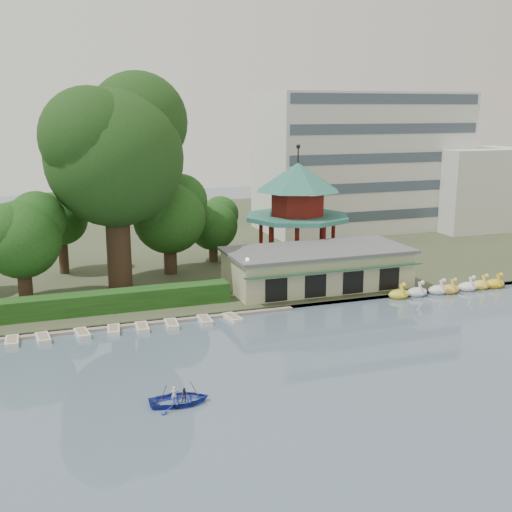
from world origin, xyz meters
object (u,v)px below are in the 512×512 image
dock (103,327)px  pavilion (297,203)px  big_tree (115,147)px  boathouse (317,267)px  rowboat_with_passengers (179,396)px

dock → pavilion: size_ratio=2.52×
dock → big_tree: 18.38m
dock → boathouse: boathouse is taller
boathouse → pavilion: (2.00, 10.03, 5.11)m
big_tree → boathouse: bearing=-18.4°
dock → pavilion: 29.14m
dock → rowboat_with_passengers: rowboat_with_passengers is taller
rowboat_with_passengers → big_tree: bearing=89.5°
pavilion → rowboat_with_passengers: bearing=-124.2°
pavilion → big_tree: bearing=-169.7°
big_tree → rowboat_with_passengers: big_tree is taller
boathouse → big_tree: (-18.82, 6.24, 12.12)m
pavilion → boathouse: bearing=-101.3°
dock → big_tree: size_ratio=1.59×
dock → big_tree: big_tree is taller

